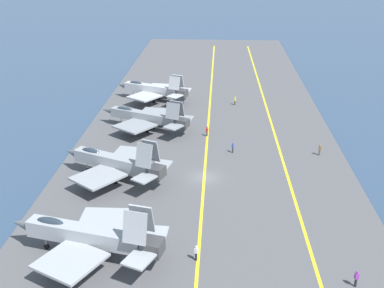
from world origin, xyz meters
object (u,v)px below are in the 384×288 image
(crew_purple_vest, at_px, (356,278))
(parked_jet_fourth, at_px, (153,89))
(parked_jet_third, at_px, (146,117))
(crew_brown_vest, at_px, (320,149))
(crew_white_vest, at_px, (196,252))
(crew_yellow_vest, at_px, (235,100))
(parked_jet_second, at_px, (115,162))
(parked_jet_nearest, at_px, (88,235))
(crew_blue_vest, at_px, (233,147))
(crew_red_vest, at_px, (207,131))

(crew_purple_vest, bearing_deg, parked_jet_fourth, 25.56)
(parked_jet_third, distance_m, crew_brown_vest, 29.89)
(crew_white_vest, relative_size, crew_brown_vest, 1.01)
(crew_yellow_vest, bearing_deg, crew_brown_vest, -152.66)
(parked_jet_second, height_order, crew_brown_vest, parked_jet_second)
(parked_jet_nearest, xyz_separation_m, crew_blue_vest, (27.98, -15.58, -1.79))
(crew_brown_vest, xyz_separation_m, crew_blue_vest, (0.15, 13.39, -0.05))
(parked_jet_nearest, height_order, parked_jet_second, parked_jet_nearest)
(parked_jet_fourth, relative_size, crew_red_vest, 9.27)
(parked_jet_nearest, distance_m, crew_brown_vest, 40.21)
(parked_jet_nearest, distance_m, crew_red_vest, 36.51)
(parked_jet_third, height_order, parked_jet_fourth, parked_jet_fourth)
(crew_white_vest, bearing_deg, parked_jet_fourth, 12.27)
(parked_jet_nearest, bearing_deg, parked_jet_third, -0.90)
(parked_jet_third, xyz_separation_m, crew_blue_vest, (-9.11, -15.00, -1.47))
(parked_jet_second, relative_size, crew_white_vest, 8.89)
(parked_jet_third, height_order, crew_blue_vest, parked_jet_third)
(parked_jet_third, xyz_separation_m, crew_red_vest, (-2.44, -10.76, -1.45))
(crew_brown_vest, bearing_deg, parked_jet_nearest, 133.86)
(parked_jet_third, relative_size, crew_white_vest, 9.44)
(parked_jet_nearest, distance_m, parked_jet_third, 37.10)
(parked_jet_nearest, height_order, crew_yellow_vest, parked_jet_nearest)
(parked_jet_nearest, height_order, crew_white_vest, parked_jet_nearest)
(crew_brown_vest, bearing_deg, crew_purple_vest, 175.86)
(crew_purple_vest, bearing_deg, parked_jet_second, 52.64)
(parked_jet_third, relative_size, crew_blue_vest, 10.04)
(parked_jet_nearest, bearing_deg, crew_white_vest, -89.48)
(parked_jet_second, height_order, crew_red_vest, parked_jet_second)
(parked_jet_nearest, height_order, parked_jet_third, parked_jet_nearest)
(parked_jet_second, relative_size, parked_jet_fourth, 1.00)
(parked_jet_second, bearing_deg, crew_yellow_vest, -27.19)
(crew_red_vest, bearing_deg, parked_jet_second, 143.60)
(parked_jet_second, bearing_deg, crew_blue_vest, -58.86)
(parked_jet_second, xyz_separation_m, parked_jet_third, (19.09, -1.52, -0.18))
(crew_yellow_vest, relative_size, crew_purple_vest, 0.93)
(crew_brown_vest, bearing_deg, crew_red_vest, 68.83)
(crew_purple_vest, distance_m, crew_red_vest, 40.78)
(crew_yellow_vest, distance_m, crew_purple_vest, 55.99)
(parked_jet_third, relative_size, parked_jet_fourth, 1.06)
(parked_jet_fourth, height_order, crew_brown_vest, parked_jet_fourth)
(parked_jet_nearest, relative_size, parked_jet_fourth, 1.07)
(parked_jet_second, distance_m, crew_white_vest, 21.70)
(crew_yellow_vest, bearing_deg, crew_purple_vest, -169.48)
(parked_jet_third, height_order, crew_purple_vest, parked_jet_third)
(parked_jet_second, height_order, parked_jet_fourth, parked_jet_second)
(crew_blue_vest, bearing_deg, parked_jet_nearest, 150.89)
(parked_jet_third, distance_m, parked_jet_fourth, 16.61)
(parked_jet_third, distance_m, crew_white_vest, 38.52)
(parked_jet_third, height_order, crew_white_vest, parked_jet_third)
(parked_jet_second, relative_size, crew_red_vest, 9.27)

